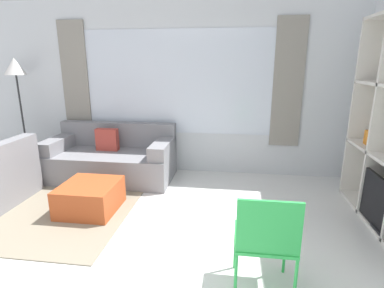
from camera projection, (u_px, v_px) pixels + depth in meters
wall_back at (178, 88)px, 4.75m from camera, size 6.72×0.11×2.70m
area_rug at (53, 201)px, 3.90m from camera, size 2.17×2.32×0.01m
couch_main at (112, 159)px, 4.67m from camera, size 1.90×0.93×0.82m
ottoman at (90, 197)px, 3.62m from camera, size 0.65×0.67×0.35m
floor_lamp at (16, 74)px, 4.73m from camera, size 0.33×0.33×1.83m
folding_chair at (266, 237)px, 2.19m from camera, size 0.44×0.46×0.86m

